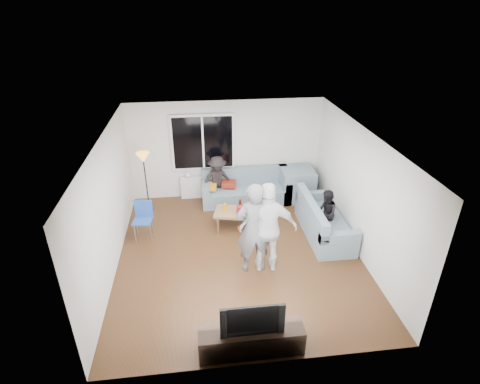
{
  "coord_description": "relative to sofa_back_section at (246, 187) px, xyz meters",
  "views": [
    {
      "loc": [
        -0.77,
        -6.51,
        4.85
      ],
      "look_at": [
        0.1,
        0.6,
        1.15
      ],
      "focal_mm": 28.28,
      "sensor_mm": 36.0,
      "label": 1
    }
  ],
  "objects": [
    {
      "name": "radiator",
      "position": [
        -1.06,
        0.38,
        -0.11
      ],
      "size": [
        1.3,
        0.12,
        0.62
      ],
      "primitive_type": "cube",
      "color": "silver",
      "rests_on": "floor"
    },
    {
      "name": "television",
      "position": [
        -0.57,
        -4.77,
        0.29
      ],
      "size": [
        0.95,
        0.12,
        0.55
      ],
      "primitive_type": "imported",
      "color": "black",
      "rests_on": "tv_console"
    },
    {
      "name": "sofa_right_section",
      "position": [
        1.56,
        -1.78,
        0.0
      ],
      "size": [
        2.0,
        0.85,
        0.85
      ],
      "primitive_type": null,
      "rotation": [
        0.0,
        0.0,
        1.57
      ],
      "color": "slate",
      "rests_on": "floor"
    },
    {
      "name": "wall_left",
      "position": [
        -2.98,
        -2.27,
        0.88
      ],
      "size": [
        0.04,
        5.5,
        2.6
      ],
      "primitive_type": "cube",
      "color": "silver",
      "rests_on": "ground"
    },
    {
      "name": "window_mullion",
      "position": [
        -1.06,
        0.37,
        1.12
      ],
      "size": [
        0.05,
        0.03,
        1.35
      ],
      "primitive_type": "cube",
      "color": "white",
      "rests_on": "window_frame"
    },
    {
      "name": "sofa_corner",
      "position": [
        1.36,
        0.0,
        0.0
      ],
      "size": [
        0.85,
        0.85,
        0.85
      ],
      "primitive_type": "cube",
      "color": "slate",
      "rests_on": "floor"
    },
    {
      "name": "pitcher",
      "position": [
        -0.32,
        -1.28,
        0.06
      ],
      "size": [
        0.17,
        0.17,
        0.17
      ],
      "primitive_type": "cylinder",
      "color": "maroon",
      "rests_on": "coffee_table"
    },
    {
      "name": "tv_console",
      "position": [
        -0.57,
        -4.77,
        -0.2
      ],
      "size": [
        1.6,
        0.4,
        0.44
      ],
      "primitive_type": "cube",
      "color": "#312318",
      "rests_on": "floor"
    },
    {
      "name": "coffee_table",
      "position": [
        -0.35,
        -1.21,
        -0.22
      ],
      "size": [
        1.21,
        0.84,
        0.4
      ],
      "primitive_type": "cube",
      "rotation": [
        0.0,
        0.0,
        -0.24
      ],
      "color": "#A67F50",
      "rests_on": "floor"
    },
    {
      "name": "wall_right",
      "position": [
        2.06,
        -2.27,
        0.88
      ],
      "size": [
        0.04,
        5.5,
        2.6
      ],
      "primitive_type": "cube",
      "color": "silver",
      "rests_on": "ground"
    },
    {
      "name": "floor",
      "position": [
        -0.46,
        -2.27,
        -0.45
      ],
      "size": [
        5.0,
        5.5,
        0.04
      ],
      "primitive_type": "cube",
      "color": "#56351C",
      "rests_on": "ground"
    },
    {
      "name": "vase",
      "position": [
        -1.49,
        0.35,
        0.28
      ],
      "size": [
        0.2,
        0.2,
        0.17
      ],
      "primitive_type": "imported",
      "rotation": [
        0.0,
        0.0,
        0.34
      ],
      "color": "silver",
      "rests_on": "radiator"
    },
    {
      "name": "cushion_red",
      "position": [
        -0.44,
        0.06,
        0.09
      ],
      "size": [
        0.41,
        0.36,
        0.13
      ],
      "primitive_type": "cube",
      "rotation": [
        0.0,
        0.0,
        -0.17
      ],
      "color": "maroon",
      "rests_on": "sofa_back_section"
    },
    {
      "name": "spectator_back",
      "position": [
        -0.74,
        0.03,
        0.22
      ],
      "size": [
        0.93,
        0.67,
        1.3
      ],
      "primitive_type": "imported",
      "rotation": [
        0.0,
        0.0,
        0.24
      ],
      "color": "black",
      "rests_on": "floor"
    },
    {
      "name": "bottle_d",
      "position": [
        -0.13,
        -1.25,
        0.1
      ],
      "size": [
        0.07,
        0.07,
        0.24
      ],
      "primitive_type": "cylinder",
      "color": "#C56D11",
      "rests_on": "coffee_table"
    },
    {
      "name": "wall_front",
      "position": [
        -0.46,
        -5.04,
        0.88
      ],
      "size": [
        5.0,
        0.04,
        2.6
      ],
      "primitive_type": "cube",
      "color": "silver",
      "rests_on": "ground"
    },
    {
      "name": "sofa_back_section",
      "position": [
        0.0,
        0.0,
        0.0
      ],
      "size": [
        2.3,
        0.85,
        0.85
      ],
      "primitive_type": null,
      "color": "slate",
      "rests_on": "floor"
    },
    {
      "name": "bottle_a",
      "position": [
        -0.65,
        -1.14,
        0.07
      ],
      "size": [
        0.07,
        0.07,
        0.19
      ],
      "primitive_type": "cylinder",
      "color": "orange",
      "rests_on": "coffee_table"
    },
    {
      "name": "ceiling",
      "position": [
        -0.46,
        -2.27,
        2.2
      ],
      "size": [
        5.0,
        5.5,
        0.04
      ],
      "primitive_type": "cube",
      "color": "white",
      "rests_on": "ground"
    },
    {
      "name": "cushion_yellow",
      "position": [
        -0.96,
        -0.02,
        0.09
      ],
      "size": [
        0.43,
        0.38,
        0.14
      ],
      "primitive_type": "cube",
      "rotation": [
        0.0,
        0.0,
        -0.16
      ],
      "color": "orange",
      "rests_on": "sofa_back_section"
    },
    {
      "name": "spectator_right",
      "position": [
        1.56,
        -1.79,
        0.13
      ],
      "size": [
        0.5,
        0.6,
        1.11
      ],
      "primitive_type": "imported",
      "rotation": [
        0.0,
        0.0,
        -1.73
      ],
      "color": "black",
      "rests_on": "floor"
    },
    {
      "name": "player_left",
      "position": [
        -0.24,
        -2.81,
        0.52
      ],
      "size": [
        0.73,
        0.52,
        1.89
      ],
      "primitive_type": "imported",
      "rotation": [
        0.0,
        0.0,
        3.24
      ],
      "color": "#525257",
      "rests_on": "floor"
    },
    {
      "name": "window_frame",
      "position": [
        -1.06,
        0.42,
        1.12
      ],
      "size": [
        1.62,
        0.06,
        1.47
      ],
      "primitive_type": "cube",
      "color": "white",
      "rests_on": "wall_back"
    },
    {
      "name": "potted_plant",
      "position": [
        -0.67,
        0.35,
        0.36
      ],
      "size": [
        0.2,
        0.17,
        0.33
      ],
      "primitive_type": "imported",
      "rotation": [
        0.0,
        0.0,
        -0.16
      ],
      "color": "#3D712D",
      "rests_on": "radiator"
    },
    {
      "name": "floor_lamp",
      "position": [
        -2.51,
        -0.2,
        0.36
      ],
      "size": [
        0.32,
        0.32,
        1.56
      ],
      "primitive_type": null,
      "color": "orange",
      "rests_on": "floor"
    },
    {
      "name": "wall_back",
      "position": [
        -0.46,
        0.5,
        0.88
      ],
      "size": [
        5.0,
        0.04,
        2.6
      ],
      "primitive_type": "cube",
      "color": "silver",
      "rests_on": "ground"
    },
    {
      "name": "player_right",
      "position": [
        0.04,
        -2.83,
        0.52
      ],
      "size": [
        1.14,
        0.57,
        1.88
      ],
      "primitive_type": "imported",
      "rotation": [
        0.0,
        0.0,
        3.04
      ],
      "color": "silver",
      "rests_on": "floor"
    },
    {
      "name": "side_chair",
      "position": [
        -2.51,
        -1.41,
        0.01
      ],
      "size": [
        0.46,
        0.46,
        0.86
      ],
      "primitive_type": null,
      "rotation": [
        0.0,
        0.0,
        -0.15
      ],
      "color": "#264EA5",
      "rests_on": "floor"
    },
    {
      "name": "bottle_c",
      "position": [
        -0.28,
        -1.04,
        0.08
      ],
      "size": [
        0.07,
        0.07,
        0.22
      ],
      "primitive_type": "cylinder",
      "color": "black",
      "rests_on": "coffee_table"
    },
    {
      "name": "window_glass",
      "position": [
        -1.06,
        0.38,
        1.12
      ],
      "size": [
        1.5,
        0.02,
        1.35
      ],
      "primitive_type": "cube",
      "color": "black",
      "rests_on": "window_frame"
    }
  ]
}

